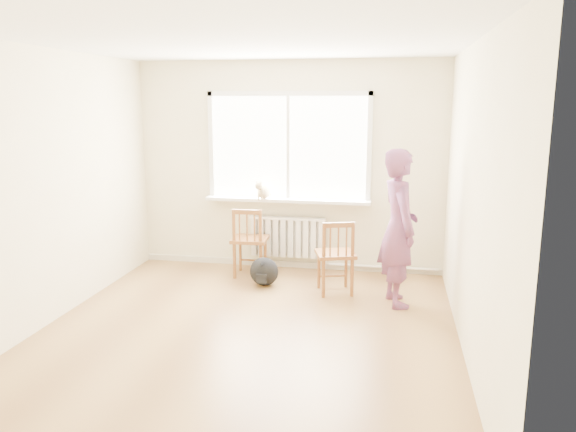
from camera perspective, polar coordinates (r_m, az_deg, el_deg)
The scene contains 13 objects.
floor at distance 5.52m, azimuth -4.28°, elevation -11.80°, with size 4.50×4.50×0.00m, color olive.
ceiling at distance 5.09m, azimuth -4.76°, elevation 17.33°, with size 4.50×4.50×0.00m, color white.
back_wall at distance 7.31m, azimuth 0.09°, elevation 5.03°, with size 4.00×0.01×2.70m, color beige.
window at distance 7.25m, azimuth 0.06°, elevation 7.46°, with size 2.12×0.05×1.42m.
windowsill at distance 7.26m, azimuth -0.07°, elevation 1.64°, with size 2.15×0.22×0.04m, color white.
radiator at distance 7.38m, azimuth -0.04°, elevation -2.09°, with size 1.00×0.12×0.55m.
heating_pipe at distance 7.39m, azimuth 9.62°, elevation -5.14°, with size 0.04×0.04×1.40m, color silver.
baseboard at distance 7.56m, azimuth 0.07°, elevation -4.90°, with size 4.00×0.03×0.08m, color beige.
chair_left at distance 7.08m, azimuth -3.97°, elevation -2.64°, with size 0.46×0.44×0.89m.
chair_right at distance 6.46m, azimuth 4.91°, elevation -4.16°, with size 0.53×0.51×0.87m.
person at distance 6.13m, azimuth 11.17°, elevation -1.20°, with size 0.62×0.41×1.70m, color #D24668.
cat at distance 7.22m, azimuth -2.53°, elevation 2.55°, with size 0.23×0.36×0.25m.
backpack at distance 6.79m, azimuth -2.44°, elevation -5.66°, with size 0.35×0.26×0.35m, color black.
Camera 1 is at (1.33, -4.89, 2.19)m, focal length 35.00 mm.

